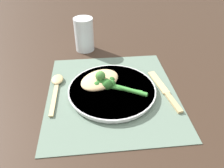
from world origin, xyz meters
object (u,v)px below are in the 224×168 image
object	(u,v)px
broccoli_stalk_left	(113,85)
water_glass	(84,35)
chicken_fillet	(100,80)
spoon	(57,84)
plate	(112,90)
broccoli_stalk_rear	(103,84)
knife	(165,91)

from	to	relation	value
broccoli_stalk_left	water_glass	xyz separation A→B (m)	(-0.27, -0.08, 0.03)
broccoli_stalk_left	chicken_fillet	bearing A→B (deg)	83.06
spoon	plate	bearing A→B (deg)	-16.53
broccoli_stalk_rear	broccoli_stalk_left	xyz separation A→B (m)	(0.01, 0.03, -0.00)
plate	spoon	xyz separation A→B (m)	(-0.05, -0.16, -0.00)
chicken_fillet	broccoli_stalk_rear	xyz separation A→B (m)	(0.02, 0.01, -0.00)
broccoli_stalk_left	spoon	xyz separation A→B (m)	(-0.05, -0.16, -0.02)
broccoli_stalk_left	water_glass	distance (m)	0.28
chicken_fillet	broccoli_stalk_rear	world-z (taller)	broccoli_stalk_rear
spoon	broccoli_stalk_left	bearing A→B (deg)	-15.86
broccoli_stalk_left	spoon	size ratio (longest dim) A/B	0.69
chicken_fillet	broccoli_stalk_left	xyz separation A→B (m)	(0.03, 0.03, -0.00)
chicken_fillet	broccoli_stalk_rear	bearing A→B (deg)	20.03
broccoli_stalk_left	broccoli_stalk_rear	bearing A→B (deg)	105.64
chicken_fillet	knife	size ratio (longest dim) A/B	0.77
knife	spoon	distance (m)	0.31
broccoli_stalk_rear	water_glass	size ratio (longest dim) A/B	1.11
plate	spoon	bearing A→B (deg)	-107.34
chicken_fillet	spoon	xyz separation A→B (m)	(-0.02, -0.12, -0.02)
plate	water_glass	size ratio (longest dim) A/B	2.03
broccoli_stalk_rear	spoon	size ratio (longest dim) A/B	0.76
broccoli_stalk_left	water_glass	size ratio (longest dim) A/B	1.01
chicken_fillet	plate	bearing A→B (deg)	49.96
chicken_fillet	broccoli_stalk_left	bearing A→B (deg)	53.45
plate	spoon	size ratio (longest dim) A/B	1.39
chicken_fillet	water_glass	xyz separation A→B (m)	(-0.24, -0.04, 0.03)
broccoli_stalk_rear	spoon	world-z (taller)	broccoli_stalk_rear
chicken_fillet	spoon	bearing A→B (deg)	-100.08
water_glass	chicken_fillet	bearing A→B (deg)	9.82
plate	broccoli_stalk_left	distance (m)	0.02
plate	spoon	world-z (taller)	plate
knife	spoon	bearing A→B (deg)	159.59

